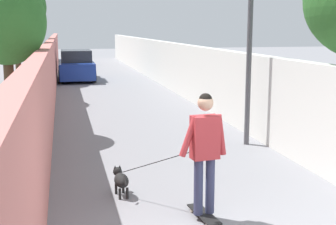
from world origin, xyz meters
name	(u,v)px	position (x,y,z in m)	size (l,w,h in m)	color
ground_plane	(117,95)	(14.00, 0.00, 0.00)	(80.00, 80.00, 0.00)	gray
wall_left	(49,75)	(12.00, 2.56, 1.08)	(48.00, 0.30, 2.15)	#CC726B
fence_right	(192,73)	(12.00, -2.56, 1.02)	(48.00, 0.30, 2.03)	silver
tree_left_near	(15,7)	(19.00, 4.20, 3.62)	(2.91, 2.91, 4.98)	#473523
tree_left_mid	(5,24)	(13.00, 4.04, 2.81)	(2.70, 2.70, 3.97)	#473523
tree_left_far	(6,22)	(7.50, 3.41, 2.81)	(1.94, 1.94, 3.89)	#473523
lamp_post	(250,25)	(5.40, -2.01, 2.74)	(0.36, 0.36, 3.96)	#4C4C51
skateboard	(204,214)	(1.53, 0.23, 0.07)	(0.82, 0.29, 0.08)	black
person_skateboarder	(205,144)	(1.53, 0.23, 1.10)	(0.26, 0.72, 1.73)	#333859
dog	(121,179)	(2.71, 1.26, 0.27)	(1.50, 1.17, 1.06)	black
car_near	(76,66)	(19.76, 1.41, 0.71)	(4.10, 1.80, 1.54)	navy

